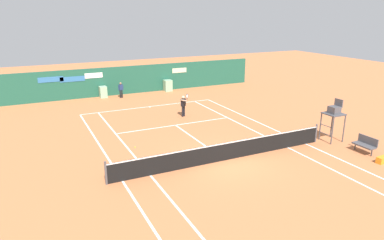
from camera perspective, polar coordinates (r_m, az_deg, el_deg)
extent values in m
plane|color=#C67042|center=(17.97, 5.44, -6.49)|extent=(80.00, 80.00, 0.00)
cube|color=white|center=(28.08, -6.95, 2.17)|extent=(10.60, 0.10, 0.01)
cube|color=white|center=(16.10, -11.18, -9.67)|extent=(0.10, 23.40, 0.01)
cube|color=white|center=(16.43, -6.75, -8.90)|extent=(0.10, 23.40, 0.01)
cube|color=white|center=(20.21, 15.24, -4.31)|extent=(0.10, 23.40, 0.01)
cube|color=white|center=(21.05, 17.93, -3.69)|extent=(0.10, 23.40, 0.01)
cube|color=white|center=(23.32, -2.68, -0.83)|extent=(8.00, 0.10, 0.01)
cube|color=white|center=(20.57, 0.84, -3.30)|extent=(0.10, 6.40, 0.01)
cube|color=white|center=(27.94, -6.85, 2.10)|extent=(0.10, 0.24, 0.01)
cylinder|color=#4C4C51|center=(15.74, -13.78, -8.35)|extent=(0.10, 0.10, 1.07)
cylinder|color=#4C4C51|center=(21.35, 19.43, -2.03)|extent=(0.10, 0.10, 1.07)
cube|color=black|center=(17.79, 5.49, -5.09)|extent=(12.00, 0.03, 0.95)
cube|color=white|center=(17.63, 5.53, -3.75)|extent=(12.00, 0.04, 0.06)
cube|color=#1E5642|center=(32.75, -10.09, 6.42)|extent=(25.00, 0.24, 2.51)
cube|color=#2D6BA8|center=(31.58, -18.79, 6.29)|extent=(2.04, 0.02, 0.44)
cube|color=beige|center=(34.16, -2.05, 8.04)|extent=(1.47, 0.02, 0.44)
cube|color=white|center=(31.81, -15.63, 6.96)|extent=(1.51, 0.02, 0.44)
cube|color=#2D6BA8|center=(31.41, -21.90, 6.10)|extent=(2.00, 0.02, 0.44)
cube|color=#8CB793|center=(31.79, -14.20, 4.43)|extent=(0.60, 0.70, 0.98)
cube|color=#8CB793|center=(33.49, -3.94, 5.59)|extent=(0.71, 0.70, 1.05)
cylinder|color=#47474C|center=(21.20, 21.78, -1.66)|extent=(0.07, 0.07, 1.60)
cylinder|color=#47474C|center=(21.78, 20.06, -0.99)|extent=(0.07, 0.07, 1.60)
cylinder|color=#47474C|center=(21.85, 23.39, -1.31)|extent=(0.07, 0.07, 1.60)
cylinder|color=#47474C|center=(22.42, 21.68, -0.67)|extent=(0.07, 0.07, 1.60)
cylinder|color=#47474C|center=(21.58, 20.82, -2.12)|extent=(0.04, 0.81, 0.04)
cylinder|color=#47474C|center=(21.44, 20.95, -0.91)|extent=(0.04, 0.81, 0.04)
cube|color=#47474C|center=(21.58, 21.97, 0.95)|extent=(1.00, 1.00, 0.06)
cube|color=#4C4C51|center=(21.52, 22.03, 1.53)|extent=(0.52, 0.56, 0.40)
cube|color=#4C4C51|center=(21.65, 22.67, 2.57)|extent=(0.06, 0.56, 0.45)
cylinder|color=#38383D|center=(20.53, 27.08, -4.75)|extent=(0.06, 0.06, 0.38)
cylinder|color=#38383D|center=(21.10, 24.91, -3.88)|extent=(0.06, 0.06, 0.38)
cube|color=#4C4C51|center=(20.74, 26.06, -3.72)|extent=(0.48, 1.18, 0.08)
cube|color=#4C4C51|center=(20.86, 26.61, -2.94)|extent=(0.06, 1.18, 0.42)
cube|color=orange|center=(19.97, 28.52, -5.65)|extent=(0.77, 0.36, 0.32)
cylinder|color=black|center=(25.22, -1.29, 1.47)|extent=(0.12, 0.12, 0.77)
cylinder|color=black|center=(25.09, -1.54, 1.39)|extent=(0.12, 0.12, 0.77)
cube|color=black|center=(24.99, -1.42, 2.87)|extent=(0.39, 0.33, 0.54)
sphere|color=beige|center=(24.90, -1.43, 3.70)|extent=(0.21, 0.21, 0.21)
cylinder|color=black|center=(25.16, -1.12, 2.88)|extent=(0.08, 0.08, 0.52)
cylinder|color=beige|center=(24.62, -1.27, 3.18)|extent=(0.30, 0.50, 0.08)
cylinder|color=black|center=(24.43, -0.80, 3.34)|extent=(0.03, 0.03, 0.22)
torus|color=black|center=(24.38, -0.80, 3.91)|extent=(0.28, 0.16, 0.30)
cylinder|color=silver|center=(24.38, -0.80, 3.91)|extent=(0.23, 0.12, 0.26)
cylinder|color=black|center=(31.37, -11.27, 4.19)|extent=(0.11, 0.11, 0.69)
cylinder|color=black|center=(31.31, -11.53, 4.15)|extent=(0.11, 0.11, 0.69)
cube|color=navy|center=(31.21, -11.46, 5.22)|extent=(0.34, 0.22, 0.49)
sphere|color=#8C664C|center=(31.15, -11.50, 5.83)|extent=(0.19, 0.19, 0.19)
cylinder|color=navy|center=(31.29, -11.14, 5.21)|extent=(0.07, 0.07, 0.47)
cylinder|color=navy|center=(31.15, -11.78, 5.11)|extent=(0.07, 0.07, 0.47)
sphere|color=#CCE033|center=(19.72, -9.21, -4.36)|extent=(0.07, 0.07, 0.07)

